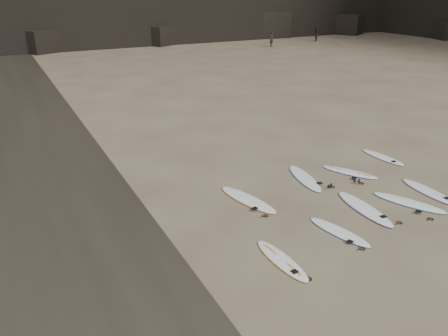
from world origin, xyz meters
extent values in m
plane|color=#897559|center=(0.00, 0.00, 0.00)|extent=(240.00, 240.00, 0.00)
cube|color=black|center=(8.00, 45.00, 1.16)|extent=(4.23, 4.46, 2.33)
cube|color=black|center=(25.00, 46.00, 1.80)|extent=(5.95, 5.19, 3.59)
cube|color=black|center=(38.00, 44.00, 1.44)|extent=(5.31, 5.56, 2.88)
cube|color=black|center=(-6.00, 45.00, 1.25)|extent=(4.49, 4.76, 2.49)
ellipsoid|color=white|center=(-4.61, -0.96, 0.04)|extent=(0.62, 2.30, 0.08)
ellipsoid|color=white|center=(-2.15, -0.53, 0.04)|extent=(0.99, 2.33, 0.08)
ellipsoid|color=white|center=(-0.35, 0.25, 0.05)|extent=(0.94, 2.84, 0.10)
ellipsoid|color=white|center=(1.37, -0.15, 0.05)|extent=(1.60, 2.59, 0.09)
ellipsoid|color=white|center=(2.74, 0.12, 0.05)|extent=(0.75, 2.55, 0.09)
ellipsoid|color=white|center=(-3.58, 2.69, 0.05)|extent=(1.27, 2.84, 0.10)
ellipsoid|color=white|center=(-0.61, 3.27, 0.05)|extent=(1.21, 2.74, 0.10)
ellipsoid|color=white|center=(1.40, 2.89, 0.04)|extent=(1.61, 2.34, 0.08)
ellipsoid|color=white|center=(3.88, 3.49, 0.04)|extent=(0.68, 2.35, 0.08)
imported|color=black|center=(19.98, 37.17, 0.91)|extent=(0.79, 0.76, 1.81)
imported|color=black|center=(28.11, 38.96, 0.82)|extent=(1.00, 1.00, 1.64)
camera|label=1|loc=(-10.78, -9.32, 7.20)|focal=35.00mm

